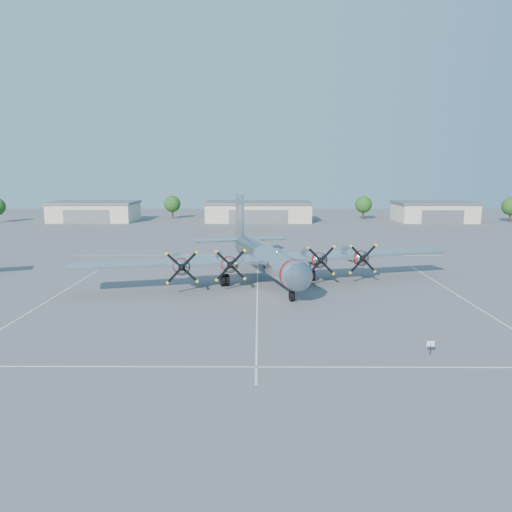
{
  "coord_description": "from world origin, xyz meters",
  "views": [
    {
      "loc": [
        0.18,
        -54.8,
        13.35
      ],
      "look_at": [
        -0.19,
        5.36,
        3.2
      ],
      "focal_mm": 35.0,
      "sensor_mm": 36.0,
      "label": 1
    }
  ],
  "objects_px": {
    "tree_west": "(172,204)",
    "tree_far_east": "(511,206)",
    "tree_east": "(363,204)",
    "hangar_west": "(95,211)",
    "hangar_east": "(434,211)",
    "main_bomber_b29": "(264,280)",
    "info_placard": "(431,345)",
    "hangar_center": "(258,211)"
  },
  "relations": [
    {
      "from": "hangar_center",
      "to": "hangar_east",
      "type": "height_order",
      "value": "same"
    },
    {
      "from": "main_bomber_b29",
      "to": "hangar_west",
      "type": "bearing_deg",
      "value": 106.03
    },
    {
      "from": "main_bomber_b29",
      "to": "hangar_east",
      "type": "bearing_deg",
      "value": 42.95
    },
    {
      "from": "hangar_west",
      "to": "main_bomber_b29",
      "type": "xyz_separation_m",
      "value": [
        45.81,
        -75.75,
        -2.71
      ]
    },
    {
      "from": "hangar_west",
      "to": "tree_east",
      "type": "height_order",
      "value": "tree_east"
    },
    {
      "from": "hangar_center",
      "to": "tree_east",
      "type": "relative_size",
      "value": 4.31
    },
    {
      "from": "info_placard",
      "to": "main_bomber_b29",
      "type": "bearing_deg",
      "value": 117.94
    },
    {
      "from": "hangar_east",
      "to": "info_placard",
      "type": "distance_m",
      "value": 107.52
    },
    {
      "from": "tree_east",
      "to": "main_bomber_b29",
      "type": "xyz_separation_m",
      "value": [
        -29.19,
        -81.79,
        -4.22
      ]
    },
    {
      "from": "tree_east",
      "to": "hangar_west",
      "type": "bearing_deg",
      "value": -175.4
    },
    {
      "from": "tree_far_east",
      "to": "hangar_center",
      "type": "bearing_deg",
      "value": 178.35
    },
    {
      "from": "hangar_west",
      "to": "tree_west",
      "type": "bearing_deg",
      "value": 21.89
    },
    {
      "from": "hangar_east",
      "to": "tree_east",
      "type": "height_order",
      "value": "tree_east"
    },
    {
      "from": "hangar_west",
      "to": "tree_east",
      "type": "xyz_separation_m",
      "value": [
        75.0,
        6.04,
        1.51
      ]
    },
    {
      "from": "tree_west",
      "to": "tree_far_east",
      "type": "distance_m",
      "value": 93.54
    },
    {
      "from": "hangar_center",
      "to": "tree_west",
      "type": "height_order",
      "value": "tree_west"
    },
    {
      "from": "hangar_east",
      "to": "info_placard",
      "type": "xyz_separation_m",
      "value": [
        -35.16,
        -101.59,
        -1.95
      ]
    },
    {
      "from": "tree_west",
      "to": "info_placard",
      "type": "height_order",
      "value": "tree_west"
    },
    {
      "from": "hangar_east",
      "to": "tree_far_east",
      "type": "relative_size",
      "value": 3.1
    },
    {
      "from": "tree_east",
      "to": "tree_far_east",
      "type": "height_order",
      "value": "same"
    },
    {
      "from": "hangar_west",
      "to": "tree_west",
      "type": "height_order",
      "value": "tree_west"
    },
    {
      "from": "hangar_west",
      "to": "tree_east",
      "type": "relative_size",
      "value": 3.4
    },
    {
      "from": "tree_far_east",
      "to": "info_placard",
      "type": "distance_m",
      "value": 113.93
    },
    {
      "from": "hangar_west",
      "to": "tree_far_east",
      "type": "bearing_deg",
      "value": -1.0
    },
    {
      "from": "tree_far_east",
      "to": "tree_east",
      "type": "bearing_deg",
      "value": 168.11
    },
    {
      "from": "hangar_west",
      "to": "hangar_east",
      "type": "height_order",
      "value": "same"
    },
    {
      "from": "hangar_east",
      "to": "tree_east",
      "type": "xyz_separation_m",
      "value": [
        -18.0,
        6.04,
        1.51
      ]
    },
    {
      "from": "tree_west",
      "to": "main_bomber_b29",
      "type": "height_order",
      "value": "tree_west"
    },
    {
      "from": "tree_west",
      "to": "main_bomber_b29",
      "type": "bearing_deg",
      "value": -72.88
    },
    {
      "from": "main_bomber_b29",
      "to": "info_placard",
      "type": "bearing_deg",
      "value": -80.17
    },
    {
      "from": "hangar_east",
      "to": "tree_west",
      "type": "height_order",
      "value": "tree_west"
    },
    {
      "from": "hangar_east",
      "to": "tree_east",
      "type": "relative_size",
      "value": 3.1
    },
    {
      "from": "hangar_east",
      "to": "tree_west",
      "type": "xyz_separation_m",
      "value": [
        -73.0,
        8.04,
        1.51
      ]
    },
    {
      "from": "tree_west",
      "to": "tree_far_east",
      "type": "height_order",
      "value": "same"
    },
    {
      "from": "hangar_center",
      "to": "info_placard",
      "type": "distance_m",
      "value": 102.42
    },
    {
      "from": "tree_west",
      "to": "tree_far_east",
      "type": "xyz_separation_m",
      "value": [
        93.0,
        -10.0,
        0.0
      ]
    },
    {
      "from": "info_placard",
      "to": "hangar_west",
      "type": "bearing_deg",
      "value": 122.64
    },
    {
      "from": "tree_west",
      "to": "hangar_east",
      "type": "bearing_deg",
      "value": -6.28
    },
    {
      "from": "main_bomber_b29",
      "to": "tree_east",
      "type": "bearing_deg",
      "value": 55.23
    },
    {
      "from": "tree_east",
      "to": "tree_far_east",
      "type": "xyz_separation_m",
      "value": [
        38.0,
        -8.0,
        0.0
      ]
    },
    {
      "from": "hangar_west",
      "to": "tree_west",
      "type": "relative_size",
      "value": 3.4
    },
    {
      "from": "hangar_west",
      "to": "main_bomber_b29",
      "type": "bearing_deg",
      "value": -58.84
    }
  ]
}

